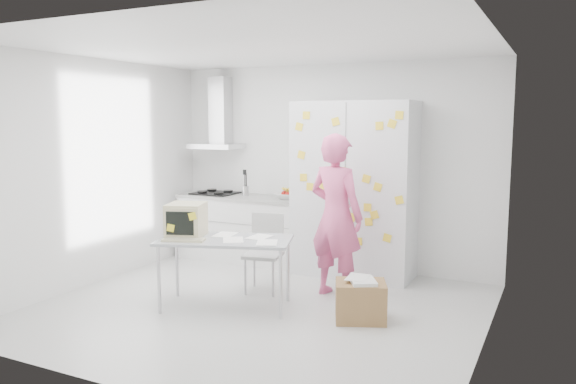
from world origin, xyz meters
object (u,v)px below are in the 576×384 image
at_px(cardboard_box, 361,300).
at_px(desk, 200,229).
at_px(person, 336,216).
at_px(chair, 265,247).

bearing_deg(cardboard_box, desk, -169.90).
xyz_separation_m(person, desk, (-1.18, -0.92, -0.09)).
distance_m(desk, chair, 0.91).
xyz_separation_m(person, chair, (-0.81, -0.16, -0.41)).
distance_m(desk, cardboard_box, 1.83).
distance_m(person, cardboard_box, 1.08).
bearing_deg(desk, person, 19.28).
bearing_deg(desk, cardboard_box, -8.77).
xyz_separation_m(person, cardboard_box, (0.51, -0.62, -0.71)).
height_order(desk, chair, desk).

